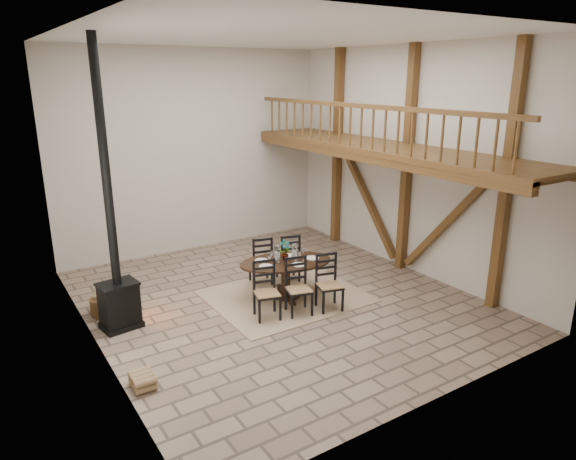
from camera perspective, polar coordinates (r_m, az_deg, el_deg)
ground at (r=10.44m, az=-1.06°, el=-7.76°), size 8.00×8.00×0.00m
room_shell at (r=10.26m, az=4.58°, el=9.33°), size 7.02×8.02×5.01m
rug at (r=10.58m, az=-0.25°, el=-7.35°), size 3.00×2.50×0.02m
dining_table at (r=10.32m, az=-0.06°, el=-5.52°), size 2.15×2.37×1.21m
wood_stove at (r=9.42m, az=-18.59°, el=-4.11°), size 0.73×0.59×5.00m
log_basket at (r=10.39m, az=-19.75°, el=-7.85°), size 0.51×0.51×0.42m
log_stack at (r=8.02m, az=-15.85°, el=-15.80°), size 0.32×0.43×0.21m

